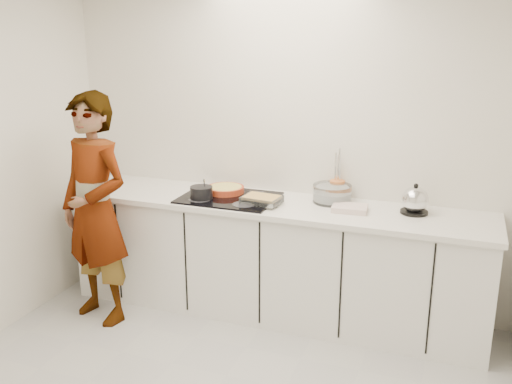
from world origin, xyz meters
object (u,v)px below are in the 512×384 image
(mixing_bowl, at_px, (332,194))
(tart_dish, at_px, (225,189))
(kettle, at_px, (415,201))
(hob, at_px, (229,198))
(baking_dish, at_px, (262,199))
(cook, at_px, (95,210))
(saucepan, at_px, (201,193))
(utensil_crock, at_px, (337,190))

(mixing_bowl, bearing_deg, tart_dish, -174.58)
(mixing_bowl, height_order, kettle, kettle)
(hob, bearing_deg, tart_dish, 125.37)
(baking_dish, height_order, cook, cook)
(baking_dish, relative_size, kettle, 1.20)
(tart_dish, xyz_separation_m, mixing_bowl, (0.84, 0.08, 0.02))
(tart_dish, bearing_deg, kettle, 0.66)
(saucepan, bearing_deg, tart_dish, 64.47)
(hob, xyz_separation_m, utensil_crock, (0.78, 0.28, 0.07))
(hob, bearing_deg, saucepan, -146.57)
(tart_dish, distance_m, utensil_crock, 0.87)
(kettle, bearing_deg, cook, -164.58)
(hob, height_order, utensil_crock, utensil_crock)
(hob, height_order, baking_dish, baking_dish)
(hob, relative_size, baking_dish, 2.43)
(baking_dish, bearing_deg, utensil_crock, 35.32)
(saucepan, distance_m, kettle, 1.57)
(saucepan, bearing_deg, cook, -151.02)
(kettle, relative_size, cook, 0.14)
(baking_dish, relative_size, cook, 0.17)
(hob, height_order, tart_dish, tart_dish)
(tart_dish, distance_m, baking_dish, 0.40)
(baking_dish, bearing_deg, kettle, 9.60)
(baking_dish, bearing_deg, mixing_bowl, 27.39)
(kettle, bearing_deg, saucepan, -171.37)
(hob, distance_m, cook, 1.00)
(tart_dish, relative_size, cook, 0.17)
(saucepan, height_order, kettle, kettle)
(saucepan, distance_m, utensil_crock, 1.04)
(hob, distance_m, saucepan, 0.22)
(baking_dish, relative_size, utensil_crock, 2.04)
(saucepan, xyz_separation_m, mixing_bowl, (0.94, 0.30, 0.00))
(tart_dish, bearing_deg, saucepan, -115.53)
(baking_dish, bearing_deg, hob, 167.51)
(kettle, bearing_deg, baking_dish, -170.40)
(hob, bearing_deg, kettle, 4.93)
(tart_dish, distance_m, mixing_bowl, 0.84)
(hob, relative_size, utensil_crock, 4.97)
(utensil_crock, bearing_deg, mixing_bowl, -98.20)
(saucepan, bearing_deg, hob, 33.43)
(tart_dish, distance_m, cook, 1.00)
(mixing_bowl, xyz_separation_m, utensil_crock, (0.01, 0.10, 0.01))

